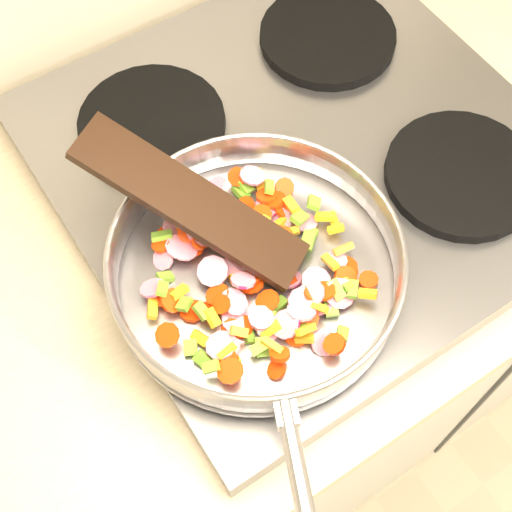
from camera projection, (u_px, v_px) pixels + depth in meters
cooktop at (302, 162)px, 0.92m from camera, size 0.60×0.60×0.04m
grate_fl at (274, 286)px, 0.80m from camera, size 0.19×0.19×0.02m
grate_fr at (462, 174)px, 0.88m from camera, size 0.19×0.19×0.02m
grate_bl at (152, 123)px, 0.92m from camera, size 0.19×0.19×0.02m
grate_br at (328, 36)px, 0.99m from camera, size 0.19×0.19×0.02m
saute_pan at (256, 266)px, 0.77m from camera, size 0.36×0.51×0.06m
vegetable_heap at (253, 270)px, 0.78m from camera, size 0.26×0.27×0.04m
wooden_spatula at (191, 203)px, 0.77m from camera, size 0.18×0.26×0.10m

